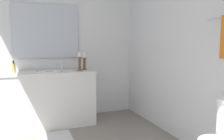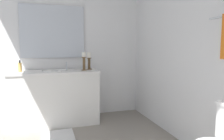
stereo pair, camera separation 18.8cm
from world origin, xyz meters
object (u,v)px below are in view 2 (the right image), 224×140
object	(u,v)px
sink_basin	(55,73)
candle_holder_tall	(89,60)
bath_mat	(58,139)
soap_bottle	(20,67)
candle_holder_short	(84,61)
mirror	(53,32)
vanity_cabinet	(55,97)

from	to	relation	value
sink_basin	candle_holder_tall	world-z (taller)	candle_holder_tall
candle_holder_tall	bath_mat	bearing A→B (deg)	-40.03
sink_basin	bath_mat	bearing A→B (deg)	-0.09
candle_holder_tall	soap_bottle	size ratio (longest dim) A/B	1.63
sink_basin	candle_holder_short	world-z (taller)	candle_holder_short
mirror	bath_mat	bearing A→B (deg)	0.00
soap_bottle	bath_mat	xyz separation A→B (m)	(0.63, 0.51, -0.93)
candle_holder_short	bath_mat	distance (m)	1.25
vanity_cabinet	bath_mat	world-z (taller)	vanity_cabinet
vanity_cabinet	sink_basin	size ratio (longest dim) A/B	3.44
candle_holder_tall	mirror	bearing A→B (deg)	-111.31
mirror	candle_holder_short	size ratio (longest dim) A/B	3.57
sink_basin	candle_holder_tall	xyz separation A→B (m)	(-0.06, 0.57, 0.19)
mirror	soap_bottle	world-z (taller)	mirror
candle_holder_short	soap_bottle	xyz separation A→B (m)	(-0.08, -0.97, -0.08)
mirror	bath_mat	xyz separation A→B (m)	(0.91, 0.00, -1.50)
vanity_cabinet	candle_holder_short	bearing A→B (deg)	81.76
vanity_cabinet	mirror	world-z (taller)	mirror
sink_basin	candle_holder_short	size ratio (longest dim) A/B	1.36
candle_holder_tall	sink_basin	bearing A→B (deg)	-84.34
soap_bottle	sink_basin	bearing A→B (deg)	88.94
vanity_cabinet	sink_basin	distance (m)	0.39
sink_basin	candle_holder_tall	distance (m)	0.61
soap_bottle	vanity_cabinet	bearing A→B (deg)	88.93
candle_holder_short	bath_mat	xyz separation A→B (m)	(0.56, -0.46, -1.02)
mirror	soap_bottle	bearing A→B (deg)	-62.04
sink_basin	bath_mat	distance (m)	1.03
vanity_cabinet	sink_basin	xyz separation A→B (m)	(-0.00, 0.00, 0.39)
mirror	candle_holder_tall	distance (m)	0.78
candle_holder_short	soap_bottle	bearing A→B (deg)	-94.50
mirror	bath_mat	size ratio (longest dim) A/B	1.75
sink_basin	mirror	bearing A→B (deg)	-179.80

